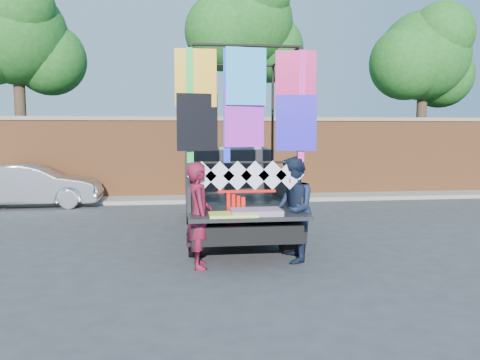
{
  "coord_description": "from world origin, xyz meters",
  "views": [
    {
      "loc": [
        -1.26,
        -8.11,
        2.16
      ],
      "look_at": [
        -0.26,
        -0.21,
        1.32
      ],
      "focal_mm": 35.0,
      "sensor_mm": 36.0,
      "label": 1
    }
  ],
  "objects": [
    {
      "name": "woman",
      "position": [
        -0.99,
        -0.83,
        0.84
      ],
      "size": [
        0.44,
        0.64,
        1.68
      ],
      "primitive_type": "imported",
      "rotation": [
        0.0,
        0.0,
        1.63
      ],
      "color": "maroon",
      "rests_on": "ground"
    },
    {
      "name": "man",
      "position": [
        0.55,
        -0.67,
        0.87
      ],
      "size": [
        0.74,
        0.91,
        1.75
      ],
      "primitive_type": "imported",
      "rotation": [
        0.0,
        0.0,
        -1.66
      ],
      "color": "#151E35",
      "rests_on": "ground"
    },
    {
      "name": "pickup_truck",
      "position": [
        -0.22,
        2.04,
        0.88
      ],
      "size": [
        2.22,
        5.58,
        3.51
      ],
      "color": "black",
      "rests_on": "ground"
    },
    {
      "name": "curb",
      "position": [
        0.0,
        6.3,
        0.06
      ],
      "size": [
        30.0,
        1.2,
        0.12
      ],
      "primitive_type": "cube",
      "color": "gray",
      "rests_on": "ground"
    },
    {
      "name": "ground",
      "position": [
        0.0,
        0.0,
        0.0
      ],
      "size": [
        90.0,
        90.0,
        0.0
      ],
      "primitive_type": "plane",
      "color": "#38383A",
      "rests_on": "ground"
    },
    {
      "name": "streamer_bundle",
      "position": [
        -0.33,
        -0.76,
        1.01
      ],
      "size": [
        0.94,
        0.06,
        0.65
      ],
      "color": "red",
      "rests_on": "ground"
    },
    {
      "name": "sedan",
      "position": [
        -5.46,
        5.73,
        0.62
      ],
      "size": [
        3.78,
        1.44,
        1.23
      ],
      "primitive_type": "imported",
      "rotation": [
        0.0,
        0.0,
        1.61
      ],
      "color": "#B4B5BC",
      "rests_on": "ground"
    },
    {
      "name": "tree_left",
      "position": [
        -6.48,
        8.12,
        5.12
      ],
      "size": [
        4.2,
        3.3,
        7.05
      ],
      "color": "#38281C",
      "rests_on": "ground"
    },
    {
      "name": "tree_mid",
      "position": [
        1.02,
        8.12,
        5.7
      ],
      "size": [
        4.2,
        3.3,
        7.73
      ],
      "color": "#38281C",
      "rests_on": "ground"
    },
    {
      "name": "brick_wall",
      "position": [
        0.0,
        7.0,
        1.33
      ],
      "size": [
        30.0,
        0.45,
        2.61
      ],
      "color": "#9C562D",
      "rests_on": "ground"
    },
    {
      "name": "tree_right",
      "position": [
        7.52,
        8.12,
        4.75
      ],
      "size": [
        4.2,
        3.3,
        6.62
      ],
      "color": "#38281C",
      "rests_on": "ground"
    }
  ]
}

